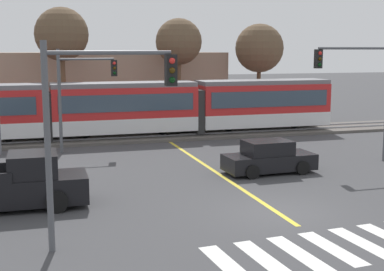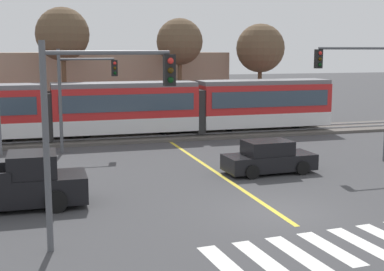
{
  "view_description": "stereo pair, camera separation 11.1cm",
  "coord_description": "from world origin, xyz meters",
  "px_view_note": "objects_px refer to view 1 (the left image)",
  "views": [
    {
      "loc": [
        -8.06,
        -16.33,
        5.63
      ],
      "look_at": [
        -0.83,
        7.69,
        1.6
      ],
      "focal_mm": 50.0,
      "sensor_mm": 36.0,
      "label": 1
    },
    {
      "loc": [
        -7.96,
        -16.36,
        5.63
      ],
      "look_at": [
        -0.83,
        7.69,
        1.6
      ],
      "focal_mm": 50.0,
      "sensor_mm": 36.0,
      "label": 2
    }
  ],
  "objects_px": {
    "bare_tree_east": "(179,42)",
    "bare_tree_far_east": "(259,49)",
    "light_rail_tram": "(124,107)",
    "sedan_crossing": "(269,158)",
    "bare_tree_west": "(62,35)",
    "traffic_light_far_left": "(80,86)",
    "traffic_light_mid_right": "(364,81)",
    "traffic_light_near_left": "(94,111)",
    "pickup_truck": "(14,185)"
  },
  "relations": [
    {
      "from": "light_rail_tram",
      "to": "pickup_truck",
      "type": "height_order",
      "value": "light_rail_tram"
    },
    {
      "from": "pickup_truck",
      "to": "bare_tree_far_east",
      "type": "relative_size",
      "value": 0.71
    },
    {
      "from": "traffic_light_mid_right",
      "to": "traffic_light_far_left",
      "type": "bearing_deg",
      "value": 152.2
    },
    {
      "from": "traffic_light_far_left",
      "to": "bare_tree_east",
      "type": "height_order",
      "value": "bare_tree_east"
    },
    {
      "from": "light_rail_tram",
      "to": "traffic_light_near_left",
      "type": "relative_size",
      "value": 4.75
    },
    {
      "from": "light_rail_tram",
      "to": "bare_tree_far_east",
      "type": "relative_size",
      "value": 3.66
    },
    {
      "from": "pickup_truck",
      "to": "traffic_light_mid_right",
      "type": "xyz_separation_m",
      "value": [
        16.51,
        3.25,
        3.27
      ]
    },
    {
      "from": "pickup_truck",
      "to": "bare_tree_east",
      "type": "bearing_deg",
      "value": 59.01
    },
    {
      "from": "bare_tree_far_east",
      "to": "traffic_light_mid_right",
      "type": "bearing_deg",
      "value": -95.2
    },
    {
      "from": "pickup_truck",
      "to": "sedan_crossing",
      "type": "bearing_deg",
      "value": 12.65
    },
    {
      "from": "traffic_light_mid_right",
      "to": "traffic_light_far_left",
      "type": "xyz_separation_m",
      "value": [
        -13.2,
        6.96,
        -0.43
      ]
    },
    {
      "from": "sedan_crossing",
      "to": "light_rail_tram",
      "type": "bearing_deg",
      "value": 112.91
    },
    {
      "from": "traffic_light_far_left",
      "to": "bare_tree_east",
      "type": "xyz_separation_m",
      "value": [
        7.99,
        8.61,
        2.49
      ]
    },
    {
      "from": "traffic_light_mid_right",
      "to": "pickup_truck",
      "type": "bearing_deg",
      "value": -168.88
    },
    {
      "from": "bare_tree_west",
      "to": "bare_tree_far_east",
      "type": "xyz_separation_m",
      "value": [
        15.07,
        0.86,
        -0.92
      ]
    },
    {
      "from": "traffic_light_mid_right",
      "to": "bare_tree_west",
      "type": "distance_m",
      "value": 20.58
    },
    {
      "from": "sedan_crossing",
      "to": "traffic_light_mid_right",
      "type": "bearing_deg",
      "value": 7.93
    },
    {
      "from": "traffic_light_mid_right",
      "to": "bare_tree_west",
      "type": "bearing_deg",
      "value": 131.77
    },
    {
      "from": "pickup_truck",
      "to": "traffic_light_mid_right",
      "type": "height_order",
      "value": "traffic_light_mid_right"
    },
    {
      "from": "traffic_light_far_left",
      "to": "bare_tree_west",
      "type": "xyz_separation_m",
      "value": [
        -0.4,
        8.27,
        2.96
      ]
    },
    {
      "from": "traffic_light_near_left",
      "to": "pickup_truck",
      "type": "bearing_deg",
      "value": 116.95
    },
    {
      "from": "sedan_crossing",
      "to": "pickup_truck",
      "type": "bearing_deg",
      "value": -167.35
    },
    {
      "from": "traffic_light_mid_right",
      "to": "bare_tree_west",
      "type": "height_order",
      "value": "bare_tree_west"
    },
    {
      "from": "bare_tree_west",
      "to": "bare_tree_far_east",
      "type": "height_order",
      "value": "bare_tree_west"
    },
    {
      "from": "pickup_truck",
      "to": "bare_tree_west",
      "type": "distance_m",
      "value": 19.58
    },
    {
      "from": "traffic_light_far_left",
      "to": "bare_tree_far_east",
      "type": "height_order",
      "value": "bare_tree_far_east"
    },
    {
      "from": "pickup_truck",
      "to": "traffic_light_far_left",
      "type": "bearing_deg",
      "value": 72.03
    },
    {
      "from": "light_rail_tram",
      "to": "sedan_crossing",
      "type": "bearing_deg",
      "value": -67.09
    },
    {
      "from": "light_rail_tram",
      "to": "bare_tree_east",
      "type": "distance_m",
      "value": 8.18
    },
    {
      "from": "traffic_light_near_left",
      "to": "bare_tree_east",
      "type": "xyz_separation_m",
      "value": [
        8.92,
        23.51,
        2.24
      ]
    },
    {
      "from": "pickup_truck",
      "to": "bare_tree_east",
      "type": "distance_m",
      "value": 22.59
    },
    {
      "from": "traffic_light_far_left",
      "to": "traffic_light_near_left",
      "type": "distance_m",
      "value": 14.93
    },
    {
      "from": "bare_tree_west",
      "to": "light_rail_tram",
      "type": "bearing_deg",
      "value": -53.8
    },
    {
      "from": "bare_tree_east",
      "to": "bare_tree_far_east",
      "type": "xyz_separation_m",
      "value": [
        6.67,
        0.52,
        -0.45
      ]
    },
    {
      "from": "light_rail_tram",
      "to": "traffic_light_mid_right",
      "type": "xyz_separation_m",
      "value": [
        10.17,
        -10.54,
        2.07
      ]
    },
    {
      "from": "traffic_light_mid_right",
      "to": "bare_tree_west",
      "type": "relative_size",
      "value": 0.74
    },
    {
      "from": "light_rail_tram",
      "to": "traffic_light_near_left",
      "type": "xyz_separation_m",
      "value": [
        -3.95,
        -18.48,
        1.9
      ]
    },
    {
      "from": "traffic_light_far_left",
      "to": "bare_tree_west",
      "type": "bearing_deg",
      "value": 92.77
    },
    {
      "from": "sedan_crossing",
      "to": "bare_tree_east",
      "type": "bearing_deg",
      "value": 89.34
    },
    {
      "from": "light_rail_tram",
      "to": "traffic_light_near_left",
      "type": "distance_m",
      "value": 18.99
    },
    {
      "from": "bare_tree_west",
      "to": "bare_tree_east",
      "type": "bearing_deg",
      "value": 2.34
    },
    {
      "from": "traffic_light_mid_right",
      "to": "bare_tree_far_east",
      "type": "relative_size",
      "value": 0.82
    },
    {
      "from": "traffic_light_near_left",
      "to": "bare_tree_east",
      "type": "bearing_deg",
      "value": 69.23
    },
    {
      "from": "light_rail_tram",
      "to": "sedan_crossing",
      "type": "relative_size",
      "value": 6.56
    },
    {
      "from": "pickup_truck",
      "to": "traffic_light_far_left",
      "type": "xyz_separation_m",
      "value": [
        3.31,
        10.21,
        2.84
      ]
    },
    {
      "from": "sedan_crossing",
      "to": "bare_tree_far_east",
      "type": "bearing_deg",
      "value": 67.83
    },
    {
      "from": "traffic_light_near_left",
      "to": "light_rail_tram",
      "type": "bearing_deg",
      "value": 77.92
    },
    {
      "from": "sedan_crossing",
      "to": "bare_tree_far_east",
      "type": "relative_size",
      "value": 0.56
    },
    {
      "from": "light_rail_tram",
      "to": "traffic_light_mid_right",
      "type": "relative_size",
      "value": 4.45
    },
    {
      "from": "traffic_light_mid_right",
      "to": "sedan_crossing",
      "type": "bearing_deg",
      "value": -172.07
    }
  ]
}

